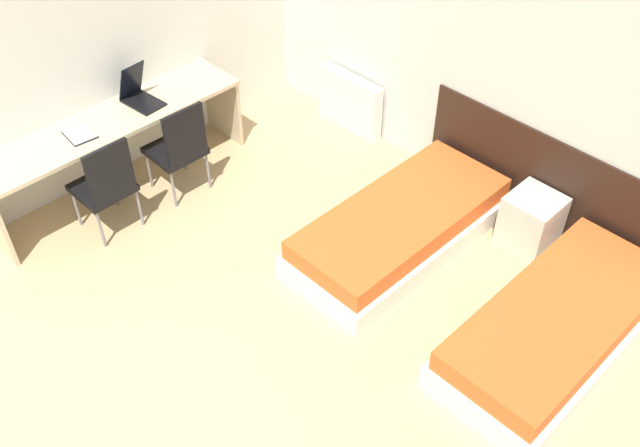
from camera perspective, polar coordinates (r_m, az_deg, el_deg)
ground_plane at (r=5.03m, az=-18.53°, el=-16.41°), size 20.00×20.00×0.00m
wall_back at (r=6.01m, az=12.59°, el=13.79°), size 5.63×0.05×2.70m
wall_left at (r=6.38m, az=-16.74°, el=14.74°), size 0.05×4.91×2.70m
headboard_panel at (r=6.12m, az=18.11°, el=2.75°), size 2.44×0.03×0.87m
bed_near_window at (r=5.87m, az=6.45°, el=-0.26°), size 0.88×1.97×0.37m
bed_near_door at (r=5.39m, az=18.37°, el=-7.78°), size 0.88×1.97×0.37m
nightstand at (r=6.08m, az=16.55°, el=0.27°), size 0.41×0.41×0.46m
radiator at (r=7.14m, az=2.39°, el=9.72°), size 0.76×0.12×0.57m
desk at (r=6.40m, az=-16.24°, el=6.90°), size 0.57×2.39×0.73m
chair_near_laptop at (r=6.28m, az=-11.23°, el=6.08°), size 0.44×0.44×0.92m
chair_near_notebook at (r=6.02m, az=-16.79°, el=3.07°), size 0.44×0.44×0.92m
laptop at (r=6.46m, az=-14.27°, el=9.96°), size 0.38×0.27×0.35m
open_notebook at (r=6.21m, az=-18.67°, el=6.79°), size 0.29×0.23×0.02m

